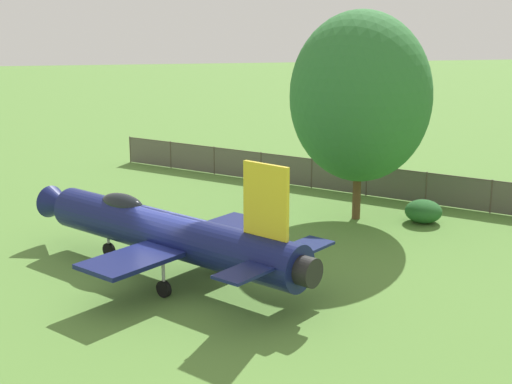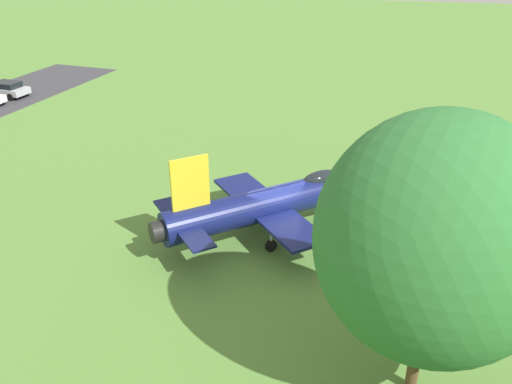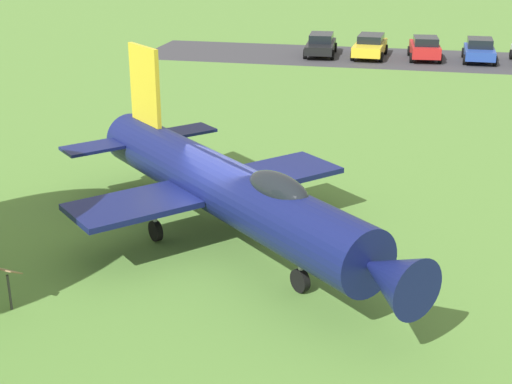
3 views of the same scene
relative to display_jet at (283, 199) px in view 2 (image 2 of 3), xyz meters
name	(u,v)px [view 2 (image 2 of 3)]	position (x,y,z in m)	size (l,w,h in m)	color
ground_plane	(276,231)	(0.28, 0.25, -1.73)	(200.00, 200.00, 0.00)	#568438
display_jet	(283,199)	(0.00, 0.00, 0.00)	(11.87, 11.00, 4.97)	#111951
shade_tree	(436,241)	(-6.12, 9.35, 4.08)	(7.16, 6.43, 9.72)	brown
info_plaque	(359,278)	(-4.07, 4.61, -0.88)	(0.56, 0.69, 1.14)	#333333
parked_car_silver	(6,89)	(29.15, -17.82, -1.00)	(4.54, 2.55, 1.38)	#B2B5BA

